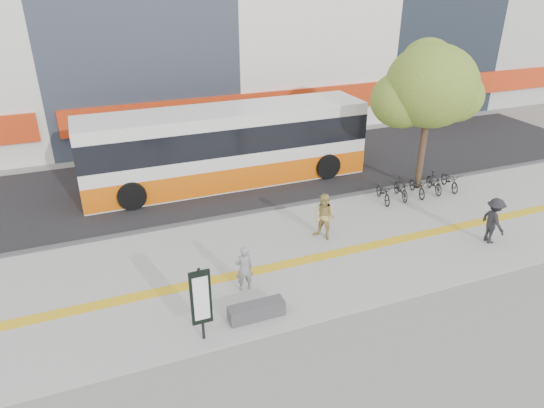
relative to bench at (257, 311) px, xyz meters
name	(u,v)px	position (x,y,z in m)	size (l,w,h in m)	color
ground	(320,277)	(2.60, 1.20, -0.30)	(120.00, 120.00, 0.00)	slate
sidewalk	(301,253)	(2.60, 2.70, -0.27)	(40.00, 7.00, 0.08)	gray
tactile_strip	(307,260)	(2.60, 2.20, -0.22)	(40.00, 0.45, 0.01)	gold
street	(235,176)	(2.60, 10.20, -0.28)	(40.00, 8.00, 0.06)	black
curb	(265,211)	(2.60, 6.20, -0.23)	(40.00, 0.25, 0.14)	#39393B
bench	(257,311)	(0.00, 0.00, 0.00)	(1.60, 0.45, 0.45)	#39393B
signboard	(201,299)	(-1.60, -0.31, 1.06)	(0.55, 0.10, 2.20)	black
street_tree	(429,87)	(9.78, 6.02, 4.21)	(4.40, 3.80, 6.31)	#342617
bus	(227,148)	(2.10, 9.70, 1.35)	(12.73, 3.02, 3.39)	silver
bicycle_row	(418,186)	(9.26, 5.20, 0.19)	(4.29, 1.58, 0.88)	black
seated_woman	(244,268)	(0.12, 1.40, 0.52)	(0.55, 0.36, 1.50)	black
pedestrian_tan	(324,217)	(3.79, 3.32, 0.64)	(0.84, 0.65, 1.73)	#A9934E
pedestrian_dark	(493,221)	(9.23, 0.91, 0.62)	(1.10, 0.63, 1.70)	black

